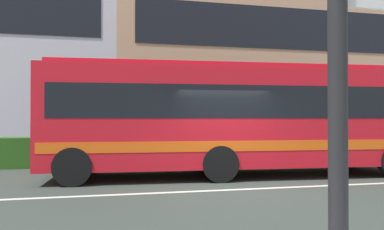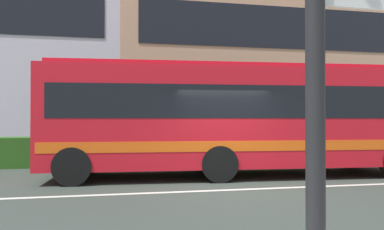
# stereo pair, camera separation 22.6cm
# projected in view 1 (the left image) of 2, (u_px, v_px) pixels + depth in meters

# --- Properties ---
(ground_plane) EXTENTS (160.00, 160.00, 0.00)m
(ground_plane) POSITION_uv_depth(u_px,v_px,m) (237.00, 190.00, 8.99)
(ground_plane) COLOR #363F39
(lane_centre_line) EXTENTS (60.00, 0.16, 0.01)m
(lane_centre_line) POSITION_uv_depth(u_px,v_px,m) (237.00, 190.00, 8.99)
(lane_centre_line) COLOR silver
(lane_centre_line) RESTS_ON ground_plane
(hedge_row_far) EXTENTS (14.40, 1.10, 1.07)m
(hedge_row_far) POSITION_uv_depth(u_px,v_px,m) (142.00, 150.00, 14.08)
(hedge_row_far) COLOR #295D1C
(hedge_row_far) RESTS_ON ground_plane
(apartment_block_right) EXTENTS (23.32, 10.69, 11.80)m
(apartment_block_right) POSITION_uv_depth(u_px,v_px,m) (281.00, 61.00, 26.56)
(apartment_block_right) COLOR tan
(apartment_block_right) RESTS_ON ground_plane
(transit_bus) EXTENTS (11.25, 3.18, 3.31)m
(transit_bus) POSITION_uv_depth(u_px,v_px,m) (233.00, 116.00, 11.26)
(transit_bus) COLOR red
(transit_bus) RESTS_ON ground_plane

